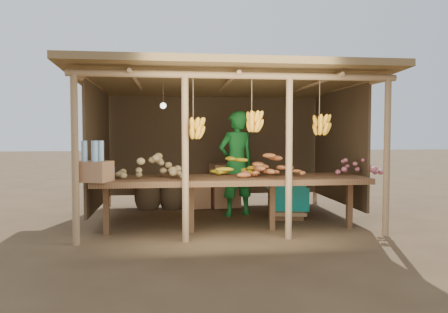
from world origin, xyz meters
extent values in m
plane|color=brown|center=(0.00, 0.00, 0.00)|extent=(60.00, 60.00, 0.00)
cylinder|color=#A47D54|center=(-2.10, -1.50, 1.10)|extent=(0.09, 0.09, 2.20)
cylinder|color=#A47D54|center=(2.10, -1.50, 1.10)|extent=(0.09, 0.09, 2.20)
cylinder|color=#A47D54|center=(-2.10, 1.50, 1.10)|extent=(0.09, 0.09, 2.20)
cylinder|color=#A47D54|center=(2.10, 1.50, 1.10)|extent=(0.09, 0.09, 2.20)
cylinder|color=#A47D54|center=(-0.70, -1.50, 1.10)|extent=(0.09, 0.09, 2.20)
cylinder|color=#A47D54|center=(0.70, -1.50, 1.10)|extent=(0.09, 0.09, 2.20)
cylinder|color=#A47D54|center=(0.00, -1.50, 2.20)|extent=(4.40, 0.09, 0.09)
cylinder|color=#A47D54|center=(0.00, 1.50, 2.20)|extent=(4.40, 0.09, 0.09)
cube|color=olive|center=(0.00, 0.00, 2.29)|extent=(4.70, 3.50, 0.28)
cube|color=#4B3823|center=(0.00, 1.48, 1.21)|extent=(4.20, 0.04, 1.98)
cube|color=#4B3823|center=(-2.08, 0.20, 1.21)|extent=(0.04, 2.40, 1.98)
cube|color=#4B3823|center=(2.08, 0.20, 1.21)|extent=(0.04, 2.40, 1.98)
cube|color=brown|center=(0.00, -0.95, 0.76)|extent=(3.90, 1.05, 0.08)
cube|color=brown|center=(-1.80, -0.95, 0.36)|extent=(0.08, 0.08, 0.72)
cube|color=brown|center=(-0.60, -0.95, 0.36)|extent=(0.08, 0.08, 0.72)
cube|color=brown|center=(0.60, -0.95, 0.36)|extent=(0.08, 0.08, 0.72)
cube|color=brown|center=(1.80, -0.95, 0.36)|extent=(0.08, 0.08, 0.72)
cylinder|color=navy|center=(-1.90, -0.63, 0.87)|extent=(0.39, 0.39, 0.14)
cube|color=#9D6B46|center=(-1.90, -1.33, 0.94)|extent=(0.52, 0.46, 0.27)
imported|color=#187027|center=(0.25, 0.28, 0.91)|extent=(0.77, 0.63, 1.83)
cube|color=brown|center=(1.04, -0.08, 0.26)|extent=(0.65, 0.58, 0.53)
cube|color=#0B7F72|center=(1.04, -0.08, 0.56)|extent=(0.73, 0.66, 0.05)
cube|color=#9D6B46|center=(0.15, 1.04, 0.23)|extent=(0.58, 0.49, 0.42)
cube|color=#9D6B46|center=(0.15, 1.04, 0.65)|extent=(0.58, 0.49, 0.42)
cube|color=#9D6B46|center=(-0.42, 1.04, 0.23)|extent=(0.58, 0.49, 0.42)
ellipsoid|color=#4B3823|center=(-1.32, 1.09, 0.30)|extent=(0.51, 0.51, 0.68)
ellipsoid|color=#4B3823|center=(-0.86, 1.09, 0.30)|extent=(0.51, 0.51, 0.68)
camera|label=1|loc=(-0.90, -7.23, 1.43)|focal=35.00mm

